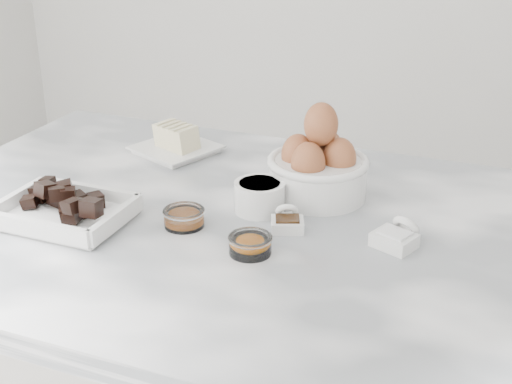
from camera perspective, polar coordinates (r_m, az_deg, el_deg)
marble_slab at (r=1.19m, az=-1.44°, el=-3.04°), size 1.20×0.80×0.04m
chocolate_dish at (r=1.21m, az=-15.09°, el=-1.25°), size 0.21×0.16×0.06m
butter_plate at (r=1.46m, az=-6.55°, el=3.97°), size 0.19×0.19×0.06m
sugar_ramekin at (r=1.20m, az=0.28°, el=-0.27°), size 0.09×0.09×0.05m
egg_bowl at (r=1.25m, az=4.98°, el=2.04°), size 0.18×0.18×0.17m
honey_bowl at (r=1.16m, az=-5.78°, el=-2.02°), size 0.07×0.07×0.03m
zest_bowl at (r=1.07m, az=-0.47°, el=-4.16°), size 0.07×0.07×0.03m
vanilla_spoon at (r=1.14m, az=2.51°, el=-2.33°), size 0.07×0.08×0.04m
salt_spoon at (r=1.11m, az=11.23°, el=-3.49°), size 0.08×0.09×0.05m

